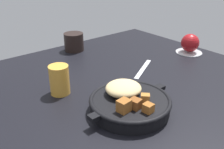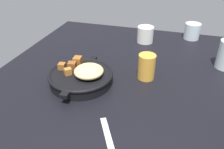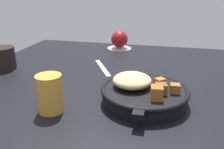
% 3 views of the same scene
% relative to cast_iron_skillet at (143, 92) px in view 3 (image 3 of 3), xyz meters
% --- Properties ---
extents(ground_plane, '(1.20, 0.95, 0.02)m').
position_rel_cast_iron_skillet_xyz_m(ground_plane, '(0.00, 0.13, -0.04)').
color(ground_plane, black).
extents(cast_iron_skillet, '(0.27, 0.22, 0.07)m').
position_rel_cast_iron_skillet_xyz_m(cast_iron_skillet, '(0.00, 0.00, 0.00)').
color(cast_iron_skillet, black).
rests_on(cast_iron_skillet, ground_plane).
extents(saucer_plate, '(0.11, 0.11, 0.01)m').
position_rel_cast_iron_skillet_xyz_m(saucer_plate, '(0.51, 0.17, -0.02)').
color(saucer_plate, '#B7BABF').
rests_on(saucer_plate, ground_plane).
extents(red_apple, '(0.08, 0.08, 0.08)m').
position_rel_cast_iron_skillet_xyz_m(red_apple, '(0.51, 0.17, 0.02)').
color(red_apple, maroon).
rests_on(red_apple, saucer_plate).
extents(butter_knife, '(0.17, 0.10, 0.00)m').
position_rel_cast_iron_skillet_xyz_m(butter_knife, '(0.23, 0.17, -0.03)').
color(butter_knife, silver).
rests_on(butter_knife, ground_plane).
extents(juice_glass_amber, '(0.06, 0.06, 0.09)m').
position_rel_cast_iron_skillet_xyz_m(juice_glass_amber, '(-0.10, 0.21, 0.02)').
color(juice_glass_amber, gold).
rests_on(juice_glass_amber, ground_plane).
extents(coffee_mug_dark, '(0.08, 0.08, 0.08)m').
position_rel_cast_iron_skillet_xyz_m(coffee_mug_dark, '(0.14, 0.51, 0.01)').
color(coffee_mug_dark, black).
rests_on(coffee_mug_dark, ground_plane).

